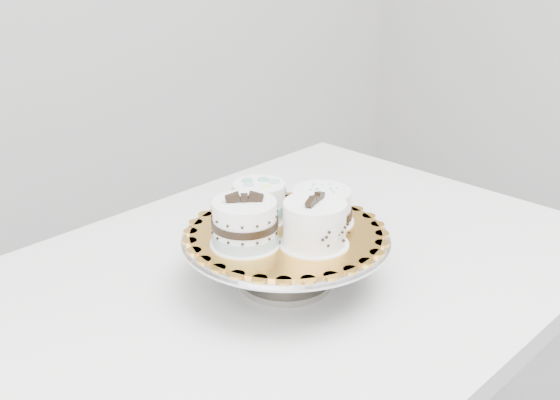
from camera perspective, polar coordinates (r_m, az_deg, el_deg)
table at (r=1.26m, az=-0.69°, el=-9.16°), size 1.36×1.02×0.75m
cake_stand at (r=1.17m, az=0.48°, el=-4.09°), size 0.35×0.35×0.09m
cake_board at (r=1.16m, az=0.48°, el=-2.69°), size 0.41×0.41×0.00m
cake_swirl at (r=1.10m, az=2.82°, el=-2.03°), size 0.13×0.13×0.09m
cake_banded at (r=1.11m, az=-2.87°, el=-2.02°), size 0.14×0.14×0.09m
cake_dots at (r=1.19m, az=-1.71°, el=-0.07°), size 0.11×0.11×0.07m
cake_ribbon at (r=1.19m, az=3.43°, el=-0.57°), size 0.13×0.13×0.06m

